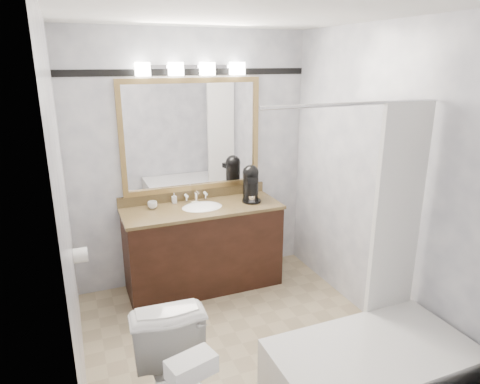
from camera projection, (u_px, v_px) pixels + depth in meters
name	position (u px, v px, depth m)	size (l,w,h in m)	color
room	(242.00, 197.00, 3.11)	(2.42, 2.62, 2.52)	tan
vanity	(203.00, 246.00, 4.25)	(1.53, 0.58, 0.97)	black
mirror	(192.00, 136.00, 4.17)	(1.40, 0.04, 1.10)	#A5844A
vanity_light_bar	(192.00, 68.00, 3.94)	(1.02, 0.14, 0.12)	silver
accent_stripe	(190.00, 72.00, 4.01)	(2.40, 0.01, 0.06)	black
bathtub	(372.00, 367.00, 2.80)	(1.30, 0.75, 1.96)	white
tp_roll	(81.00, 255.00, 3.45)	(0.12, 0.12, 0.11)	white
tissue_box	(191.00, 366.00, 1.98)	(0.23, 0.12, 0.09)	white
coffee_maker	(251.00, 182.00, 4.27)	(0.19, 0.24, 0.37)	black
cup_left	(152.00, 205.00, 4.07)	(0.09, 0.09, 0.07)	white
soap_bottle_a	(174.00, 198.00, 4.23)	(0.05, 0.05, 0.10)	white
soap_bar	(195.00, 203.00, 4.22)	(0.07, 0.04, 0.02)	beige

